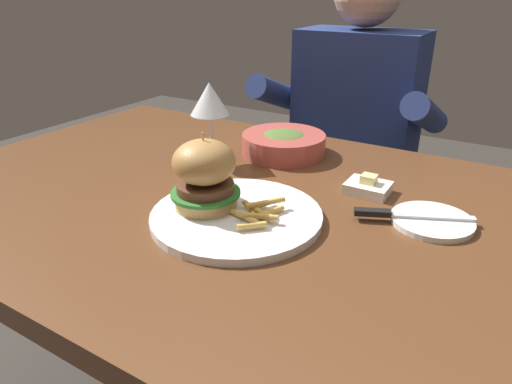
# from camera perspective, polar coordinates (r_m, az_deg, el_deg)

# --- Properties ---
(dining_table) EXTENTS (1.37, 0.83, 0.74)m
(dining_table) POSITION_cam_1_polar(r_m,az_deg,el_deg) (0.88, -0.05, -6.10)
(dining_table) COLOR #56331C
(dining_table) RESTS_ON ground
(main_plate) EXTENTS (0.29, 0.29, 0.01)m
(main_plate) POSITION_cam_1_polar(r_m,az_deg,el_deg) (0.77, -2.44, -2.99)
(main_plate) COLOR white
(main_plate) RESTS_ON dining_table
(burger_sandwich) EXTENTS (0.12, 0.12, 0.13)m
(burger_sandwich) POSITION_cam_1_polar(r_m,az_deg,el_deg) (0.76, -6.44, 2.22)
(burger_sandwich) COLOR tan
(burger_sandwich) RESTS_ON main_plate
(fries_pile) EXTENTS (0.10, 0.12, 0.02)m
(fries_pile) POSITION_cam_1_polar(r_m,az_deg,el_deg) (0.74, 0.16, -2.58)
(fries_pile) COLOR #E0B251
(fries_pile) RESTS_ON main_plate
(wine_glass) EXTENTS (0.08, 0.08, 0.18)m
(wine_glass) POSITION_cam_1_polar(r_m,az_deg,el_deg) (0.98, -5.80, 11.15)
(wine_glass) COLOR silver
(wine_glass) RESTS_ON dining_table
(bread_plate) EXTENTS (0.13, 0.13, 0.01)m
(bread_plate) POSITION_cam_1_polar(r_m,az_deg,el_deg) (0.81, 21.14, -3.39)
(bread_plate) COLOR white
(bread_plate) RESTS_ON dining_table
(table_knife) EXTENTS (0.18, 0.09, 0.01)m
(table_knife) POSITION_cam_1_polar(r_m,az_deg,el_deg) (0.79, 17.81, -2.71)
(table_knife) COLOR silver
(table_knife) RESTS_ON bread_plate
(butter_dish) EXTENTS (0.08, 0.07, 0.04)m
(butter_dish) POSITION_cam_1_polar(r_m,az_deg,el_deg) (0.89, 13.82, 0.62)
(butter_dish) COLOR white
(butter_dish) RESTS_ON dining_table
(soup_bowl) EXTENTS (0.19, 0.19, 0.05)m
(soup_bowl) POSITION_cam_1_polar(r_m,az_deg,el_deg) (1.06, 3.46, 6.11)
(soup_bowl) COLOR #B24C42
(soup_bowl) RESTS_ON dining_table
(diner_person) EXTENTS (0.51, 0.36, 1.18)m
(diner_person) POSITION_cam_1_polar(r_m,az_deg,el_deg) (1.51, 11.81, 3.27)
(diner_person) COLOR #282833
(diner_person) RESTS_ON ground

